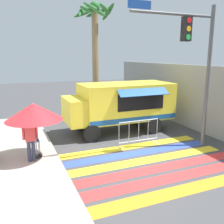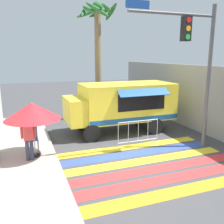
% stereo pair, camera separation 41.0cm
% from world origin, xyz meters
% --- Properties ---
extents(ground_plane, '(60.00, 60.00, 0.00)m').
position_xyz_m(ground_plane, '(0.00, 0.00, 0.00)').
color(ground_plane, '#424244').
extents(concrete_wall_right, '(0.20, 16.00, 3.37)m').
position_xyz_m(concrete_wall_right, '(4.30, 3.00, 1.69)').
color(concrete_wall_right, gray).
rests_on(concrete_wall_right, ground_plane).
extents(crosswalk_painted, '(6.40, 4.36, 0.01)m').
position_xyz_m(crosswalk_painted, '(0.00, -0.54, 0.00)').
color(crosswalk_painted, orange).
rests_on(crosswalk_painted, ground_plane).
extents(food_truck, '(5.42, 2.68, 2.48)m').
position_xyz_m(food_truck, '(0.38, 3.59, 1.50)').
color(food_truck, yellow).
rests_on(food_truck, ground_plane).
extents(traffic_signal_pole, '(3.84, 0.29, 5.78)m').
position_xyz_m(traffic_signal_pole, '(2.27, 0.34, 3.91)').
color(traffic_signal_pole, '#515456').
rests_on(traffic_signal_pole, ground_plane).
extents(patio_umbrella, '(2.03, 2.03, 2.04)m').
position_xyz_m(patio_umbrella, '(-3.93, 1.34, 1.89)').
color(patio_umbrella, black).
rests_on(patio_umbrella, sidewalk_left).
extents(folding_chair, '(0.44, 0.44, 0.96)m').
position_xyz_m(folding_chair, '(-3.99, 1.95, 0.75)').
color(folding_chair, '#4C4C51').
rests_on(folding_chair, sidewalk_left).
extents(vendor_person, '(0.53, 0.21, 1.61)m').
position_xyz_m(vendor_person, '(-4.13, 1.04, 1.08)').
color(vendor_person, '#2D3347').
rests_on(vendor_person, sidewalk_left).
extents(barricade_front, '(1.90, 0.44, 1.12)m').
position_xyz_m(barricade_front, '(0.39, 1.42, 0.55)').
color(barricade_front, '#B7BABF').
rests_on(barricade_front, ground_plane).
extents(palm_tree, '(2.36, 2.28, 6.83)m').
position_xyz_m(palm_tree, '(0.19, 6.52, 4.73)').
color(palm_tree, '#7A664C').
rests_on(palm_tree, ground_plane).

